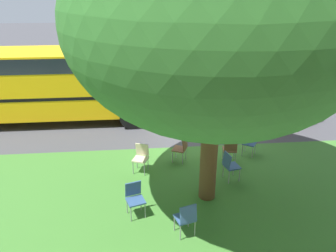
# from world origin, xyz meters

# --- Properties ---
(ground) EXTENTS (80.00, 80.00, 0.00)m
(ground) POSITION_xyz_m (0.00, 0.00, 0.00)
(ground) COLOR #424247
(grass_verge) EXTENTS (48.00, 6.00, 0.01)m
(grass_verge) POSITION_xyz_m (0.00, 3.20, 0.00)
(grass_verge) COLOR #3D752D
(grass_verge) RESTS_ON ground
(street_tree) EXTENTS (6.66, 6.66, 7.00)m
(street_tree) POSITION_xyz_m (0.47, 3.16, 4.53)
(street_tree) COLOR brown
(street_tree) RESTS_ON ground
(chair_0) EXTENTS (0.58, 0.57, 0.88)m
(chair_0) POSITION_xyz_m (-1.33, 0.93, 0.52)
(chair_0) COLOR #335184
(chair_0) RESTS_ON ground
(chair_1) EXTENTS (0.55, 0.55, 0.88)m
(chair_1) POSITION_xyz_m (0.91, 1.21, 0.52)
(chair_1) COLOR brown
(chair_1) RESTS_ON ground
(chair_2) EXTENTS (0.50, 0.50, 0.88)m
(chair_2) POSITION_xyz_m (-0.34, 2.41, 0.52)
(chair_2) COLOR #335184
(chair_2) RESTS_ON ground
(chair_3) EXTENTS (0.52, 0.52, 0.88)m
(chair_3) POSITION_xyz_m (2.40, 3.71, 0.52)
(chair_3) COLOR #335184
(chair_3) RESTS_ON ground
(chair_4) EXTENTS (0.54, 0.54, 0.88)m
(chair_4) POSITION_xyz_m (2.20, 1.65, 0.52)
(chair_4) COLOR beige
(chair_4) RESTS_ON ground
(chair_5) EXTENTS (0.52, 0.52, 0.88)m
(chair_5) POSITION_xyz_m (1.25, 4.60, 0.52)
(chair_5) COLOR #335184
(chair_5) RESTS_ON ground
(chair_6) EXTENTS (0.47, 0.47, 0.88)m
(chair_6) POSITION_xyz_m (-0.61, 1.43, 0.52)
(chair_6) COLOR brown
(chair_6) RESTS_ON ground
(parked_car) EXTENTS (3.70, 1.92, 1.65)m
(parked_car) POSITION_xyz_m (-3.22, -2.18, 0.84)
(parked_car) COLOR maroon
(parked_car) RESTS_ON ground
(school_bus) EXTENTS (10.40, 2.80, 2.88)m
(school_bus) POSITION_xyz_m (6.49, -2.88, 1.76)
(school_bus) COLOR yellow
(school_bus) RESTS_ON ground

